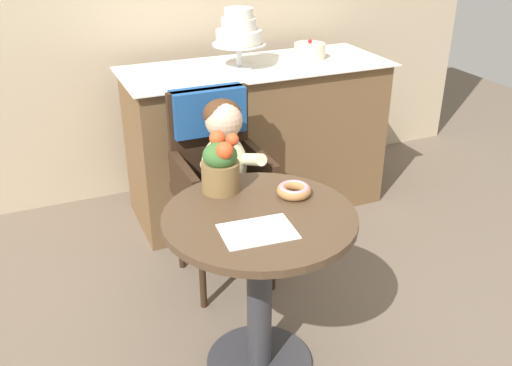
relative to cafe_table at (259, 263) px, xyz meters
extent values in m
plane|color=#6B5B4C|center=(0.00, 0.00, -0.51)|extent=(8.00, 8.00, 0.00)
cylinder|color=#4C3826|center=(0.00, 0.00, 0.20)|extent=(0.72, 0.72, 0.03)
cylinder|color=#333338|center=(0.00, 0.00, -0.16)|extent=(0.10, 0.10, 0.69)
cylinder|color=#333338|center=(0.00, 0.00, -0.50)|extent=(0.44, 0.44, 0.02)
cube|color=#332114|center=(0.09, 0.63, -0.04)|extent=(0.42, 0.42, 0.04)
cube|color=#332114|center=(0.09, 0.82, 0.22)|extent=(0.40, 0.04, 0.46)
cube|color=#332114|center=(-0.10, 0.63, 0.08)|extent=(0.04, 0.38, 0.18)
cube|color=#332114|center=(0.28, 0.63, 0.08)|extent=(0.04, 0.38, 0.18)
cube|color=#1E4C8C|center=(0.09, 0.82, 0.34)|extent=(0.36, 0.11, 0.22)
cylinder|color=#332114|center=(-0.09, 0.45, -0.28)|extent=(0.03, 0.03, 0.45)
cylinder|color=#332114|center=(0.27, 0.45, -0.28)|extent=(0.03, 0.03, 0.45)
cylinder|color=#332114|center=(-0.09, 0.81, -0.28)|extent=(0.03, 0.03, 0.45)
cylinder|color=#332114|center=(0.27, 0.81, -0.28)|extent=(0.03, 0.03, 0.45)
ellipsoid|color=beige|center=(0.09, 0.61, 0.14)|extent=(0.22, 0.16, 0.30)
sphere|color=#E0B293|center=(0.09, 0.60, 0.36)|extent=(0.17, 0.17, 0.17)
ellipsoid|color=#4C2D19|center=(0.09, 0.62, 0.38)|extent=(0.17, 0.17, 0.14)
cylinder|color=beige|center=(-0.01, 0.52, 0.19)|extent=(0.08, 0.23, 0.13)
sphere|color=#E0B293|center=(0.00, 0.45, 0.12)|extent=(0.06, 0.06, 0.06)
cylinder|color=beige|center=(0.18, 0.52, 0.19)|extent=(0.08, 0.23, 0.13)
sphere|color=#E0B293|center=(0.17, 0.45, 0.12)|extent=(0.06, 0.06, 0.06)
cylinder|color=#3F4760|center=(0.03, 0.53, 0.03)|extent=(0.09, 0.22, 0.09)
cylinder|color=#3F4760|center=(0.03, 0.42, -0.14)|extent=(0.08, 0.08, 0.26)
cylinder|color=#3F4760|center=(0.14, 0.53, 0.03)|extent=(0.09, 0.22, 0.09)
cylinder|color=#3F4760|center=(0.14, 0.42, -0.14)|extent=(0.08, 0.08, 0.26)
cube|color=white|center=(-0.06, -0.11, 0.21)|extent=(0.27, 0.20, 0.00)
torus|color=#AD7542|center=(0.18, 0.09, 0.23)|extent=(0.14, 0.14, 0.04)
torus|color=pink|center=(0.18, 0.09, 0.24)|extent=(0.12, 0.12, 0.02)
cylinder|color=brown|center=(-0.06, 0.24, 0.27)|extent=(0.15, 0.15, 0.12)
ellipsoid|color=#38662D|center=(-0.06, 0.24, 0.36)|extent=(0.14, 0.14, 0.10)
sphere|color=#E54C23|center=(-0.01, 0.24, 0.42)|extent=(0.05, 0.05, 0.05)
sphere|color=#E54C23|center=(-0.06, 0.28, 0.42)|extent=(0.06, 0.06, 0.06)
sphere|color=#E54C23|center=(-0.09, 0.24, 0.38)|extent=(0.05, 0.05, 0.05)
sphere|color=#E54C23|center=(-0.06, 0.19, 0.40)|extent=(0.07, 0.07, 0.07)
cube|color=brown|center=(0.55, 1.30, -0.06)|extent=(1.50, 0.56, 0.90)
cube|color=white|center=(0.55, 1.30, 0.39)|extent=(1.56, 0.62, 0.01)
cylinder|color=silver|center=(0.44, 1.30, 0.40)|extent=(0.16, 0.16, 0.01)
cylinder|color=silver|center=(0.44, 1.30, 0.46)|extent=(0.03, 0.03, 0.12)
cylinder|color=silver|center=(0.44, 1.30, 0.53)|extent=(0.30, 0.30, 0.01)
cylinder|color=white|center=(0.44, 1.30, 0.57)|extent=(0.26, 0.25, 0.08)
cylinder|color=beige|center=(0.44, 1.30, 0.54)|extent=(0.26, 0.26, 0.01)
cylinder|color=white|center=(0.44, 1.30, 0.64)|extent=(0.19, 0.19, 0.06)
cylinder|color=beige|center=(0.44, 1.30, 0.61)|extent=(0.20, 0.20, 0.01)
cylinder|color=white|center=(0.44, 1.30, 0.69)|extent=(0.16, 0.16, 0.05)
cylinder|color=beige|center=(0.44, 1.30, 0.68)|extent=(0.16, 0.16, 0.01)
cylinder|color=beige|center=(0.91, 1.33, 0.44)|extent=(0.19, 0.19, 0.09)
sphere|color=red|center=(0.91, 1.33, 0.50)|extent=(0.02, 0.02, 0.02)
camera|label=1|loc=(-0.73, -1.66, 1.24)|focal=39.94mm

